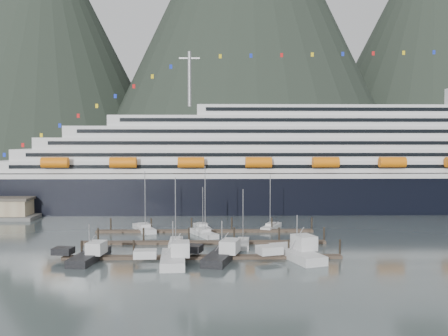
{
  "coord_description": "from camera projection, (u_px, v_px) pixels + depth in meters",
  "views": [
    {
      "loc": [
        -3.33,
        -99.22,
        20.29
      ],
      "look_at": [
        -0.63,
        22.0,
        13.93
      ],
      "focal_mm": 42.0,
      "sensor_mm": 36.0,
      "label": 1
    }
  ],
  "objects": [
    {
      "name": "mountains",
      "position": [
        255.0,
        31.0,
        680.4
      ],
      "size": [
        870.0,
        440.0,
        420.0
      ],
      "color": "black",
      "rests_on": "ground"
    },
    {
      "name": "dock_mid",
      "position": [
        204.0,
        242.0,
        103.11
      ],
      "size": [
        48.18,
        2.28,
        3.2
      ],
      "color": "#403229",
      "rests_on": "ground"
    },
    {
      "name": "cruise_ship",
      "position": [
        325.0,
        168.0,
        155.08
      ],
      "size": [
        210.0,
        30.4,
        50.3
      ],
      "color": "black",
      "rests_on": "ground"
    },
    {
      "name": "trawler_b",
      "position": [
        172.0,
        258.0,
        86.07
      ],
      "size": [
        9.26,
        12.15,
        7.79
      ],
      "rotation": [
        0.0,
        0.0,
        1.63
      ],
      "color": "silver",
      "rests_on": "ground"
    },
    {
      "name": "trawler_c",
      "position": [
        221.0,
        254.0,
        89.43
      ],
      "size": [
        10.87,
        14.66,
        7.26
      ],
      "rotation": [
        0.0,
        0.0,
        1.31
      ],
      "color": "black",
      "rests_on": "ground"
    },
    {
      "name": "sailboat_f",
      "position": [
        202.0,
        228.0,
        119.48
      ],
      "size": [
        4.37,
        8.87,
        10.19
      ],
      "rotation": [
        0.0,
        0.0,
        1.8
      ],
      "color": "silver",
      "rests_on": "ground"
    },
    {
      "name": "trawler_d",
      "position": [
        296.0,
        252.0,
        90.21
      ],
      "size": [
        11.48,
        14.37,
        8.26
      ],
      "rotation": [
        0.0,
        0.0,
        1.9
      ],
      "color": "silver",
      "rests_on": "ground"
    },
    {
      "name": "sailboat_b",
      "position": [
        203.0,
        233.0,
        111.86
      ],
      "size": [
        6.78,
        10.29,
        15.44
      ],
      "rotation": [
        0.0,
        0.0,
        2.02
      ],
      "color": "silver",
      "rests_on": "ground"
    },
    {
      "name": "sailboat_e",
      "position": [
        144.0,
        229.0,
        117.67
      ],
      "size": [
        6.59,
        10.95,
        14.05
      ],
      "rotation": [
        0.0,
        0.0,
        1.96
      ],
      "color": "silver",
      "rests_on": "ground"
    },
    {
      "name": "ground",
      "position": [
        230.0,
        247.0,
        100.19
      ],
      "size": [
        1600.0,
        1600.0,
        0.0
      ],
      "primitive_type": "plane",
      "color": "#4B5858",
      "rests_on": "ground"
    },
    {
      "name": "dock_far",
      "position": [
        205.0,
        231.0,
        116.09
      ],
      "size": [
        48.18,
        2.28,
        3.2
      ],
      "color": "#403229",
      "rests_on": "ground"
    },
    {
      "name": "dock_near",
      "position": [
        203.0,
        257.0,
        90.14
      ],
      "size": [
        48.18,
        2.28,
        3.2
      ],
      "color": "#403229",
      "rests_on": "ground"
    },
    {
      "name": "sailboat_c",
      "position": [
        176.0,
        243.0,
        101.44
      ],
      "size": [
        2.68,
        9.14,
        13.69
      ],
      "rotation": [
        0.0,
        0.0,
        1.59
      ],
      "color": "silver",
      "rests_on": "ground"
    },
    {
      "name": "sailboat_d",
      "position": [
        243.0,
        244.0,
        100.9
      ],
      "size": [
        3.03,
        9.73,
        11.43
      ],
      "rotation": [
        0.0,
        0.0,
        1.49
      ],
      "color": "silver",
      "rests_on": "ground"
    },
    {
      "name": "trawler_a",
      "position": [
        89.0,
        255.0,
        88.65
      ],
      "size": [
        9.22,
        12.68,
        6.75
      ],
      "rotation": [
        0.0,
        0.0,
        1.43
      ],
      "color": "black",
      "rests_on": "ground"
    },
    {
      "name": "sailboat_g",
      "position": [
        271.0,
        227.0,
        120.36
      ],
      "size": [
        5.84,
        9.58,
        13.0
      ],
      "rotation": [
        0.0,
        0.0,
        1.17
      ],
      "color": "silver",
      "rests_on": "ground"
    }
  ]
}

